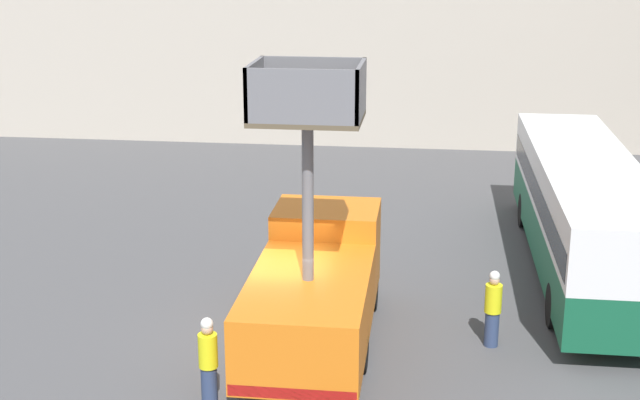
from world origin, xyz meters
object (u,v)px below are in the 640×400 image
(road_worker_near_truck, at_px, (208,362))
(road_worker_directing, at_px, (493,309))
(utility_truck, at_px, (315,283))
(city_bus, at_px, (583,206))

(road_worker_near_truck, relative_size, road_worker_directing, 1.05)
(utility_truck, height_order, city_bus, utility_truck)
(road_worker_directing, bearing_deg, utility_truck, 137.49)
(utility_truck, height_order, road_worker_directing, utility_truck)
(utility_truck, bearing_deg, road_worker_near_truck, -118.78)
(road_worker_near_truck, bearing_deg, utility_truck, -96.92)
(city_bus, xyz_separation_m, road_worker_near_truck, (-8.32, -8.51, -0.94))
(utility_truck, height_order, road_worker_near_truck, utility_truck)
(city_bus, bearing_deg, road_worker_directing, 154.31)
(city_bus, relative_size, road_worker_near_truck, 6.50)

